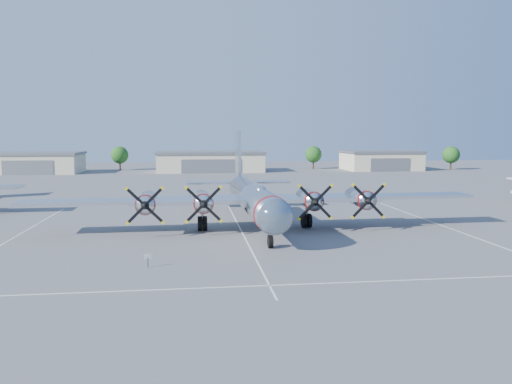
{
  "coord_description": "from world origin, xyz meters",
  "views": [
    {
      "loc": [
        -4.92,
        -53.35,
        9.81
      ],
      "look_at": [
        2.43,
        3.86,
        3.2
      ],
      "focal_mm": 35.0,
      "sensor_mm": 36.0,
      "label": 1
    }
  ],
  "objects": [
    {
      "name": "parking_lines",
      "position": [
        0.0,
        -1.75,
        0.01
      ],
      "size": [
        60.0,
        50.08,
        0.01
      ],
      "color": "silver",
      "rests_on": "ground"
    },
    {
      "name": "ground",
      "position": [
        0.0,
        0.0,
        0.0
      ],
      "size": [
        260.0,
        260.0,
        0.0
      ],
      "primitive_type": "plane",
      "color": "#515154",
      "rests_on": "ground"
    },
    {
      "name": "tree_east",
      "position": [
        30.0,
        88.0,
        4.22
      ],
      "size": [
        4.8,
        4.8,
        6.64
      ],
      "color": "#382619",
      "rests_on": "ground"
    },
    {
      "name": "main_bomber_b29",
      "position": [
        1.51,
        -0.24,
        0.0
      ],
      "size": [
        47.48,
        33.0,
        10.35
      ],
      "primitive_type": null,
      "rotation": [
        0.0,
        0.0,
        0.02
      ],
      "color": "silver",
      "rests_on": "ground"
    },
    {
      "name": "hangar_west",
      "position": [
        -45.0,
        81.96,
        2.71
      ],
      "size": [
        22.6,
        14.6,
        5.4
      ],
      "color": "beige",
      "rests_on": "ground"
    },
    {
      "name": "hangar_center",
      "position": [
        0.0,
        81.96,
        2.71
      ],
      "size": [
        28.6,
        14.6,
        5.4
      ],
      "color": "beige",
      "rests_on": "ground"
    },
    {
      "name": "hangar_east",
      "position": [
        48.0,
        81.96,
        2.71
      ],
      "size": [
        20.6,
        14.6,
        5.4
      ],
      "color": "beige",
      "rests_on": "ground"
    },
    {
      "name": "info_placard",
      "position": [
        -8.29,
        -16.4,
        0.72
      ],
      "size": [
        0.52,
        0.18,
        1.02
      ],
      "rotation": [
        0.0,
        0.0,
        0.27
      ],
      "color": "black",
      "rests_on": "ground"
    },
    {
      "name": "tree_far_east",
      "position": [
        68.0,
        80.0,
        4.22
      ],
      "size": [
        4.8,
        4.8,
        6.64
      ],
      "color": "#382619",
      "rests_on": "ground"
    },
    {
      "name": "tree_west",
      "position": [
        -25.0,
        90.0,
        4.22
      ],
      "size": [
        4.8,
        4.8,
        6.64
      ],
      "color": "#382619",
      "rests_on": "ground"
    }
  ]
}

